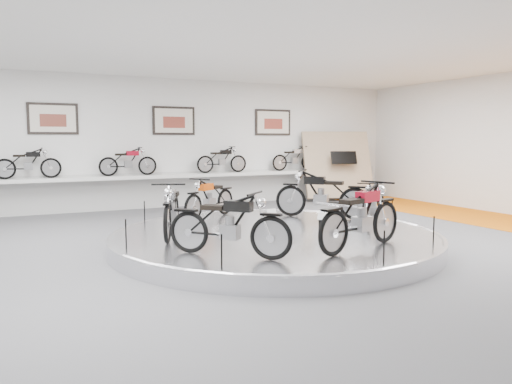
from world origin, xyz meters
name	(u,v)px	position (x,y,z in m)	size (l,w,h in m)	color
floor	(282,250)	(0.00, 0.00, 0.00)	(16.00, 16.00, 0.00)	#505053
ceiling	(283,37)	(0.00, 0.00, 4.00)	(16.00, 16.00, 0.00)	white
wall_back	(174,143)	(0.00, 7.00, 2.00)	(16.00, 16.00, 0.00)	white
dado_band	(175,189)	(0.00, 6.98, 0.55)	(15.68, 0.04, 1.10)	#BCBCBA
display_platform	(275,240)	(0.00, 0.30, 0.15)	(6.40, 6.40, 0.30)	silver
platform_rim	(275,234)	(0.00, 0.30, 0.27)	(6.40, 6.40, 0.10)	#B2B2BA
shelf	(177,176)	(0.00, 6.70, 1.00)	(11.00, 0.55, 0.10)	silver
poster_left	(53,119)	(-3.50, 6.96, 2.70)	(1.35, 0.06, 0.88)	beige
poster_center	(174,121)	(0.00, 6.96, 2.70)	(1.35, 0.06, 0.88)	beige
poster_right	(273,122)	(3.50, 6.96, 2.70)	(1.35, 0.06, 0.88)	beige
display_panel	(338,165)	(5.60, 6.10, 1.25)	(2.40, 0.12, 2.40)	tan
shelf_bike_a	(28,165)	(-4.20, 6.70, 1.42)	(1.22, 0.42, 0.73)	black
shelf_bike_b	(128,163)	(-1.50, 6.70, 1.42)	(1.22, 0.42, 0.73)	maroon
shelf_bike_c	(222,161)	(1.50, 6.70, 1.42)	(1.22, 0.42, 0.73)	black
shelf_bike_d	(294,160)	(4.20, 6.70, 1.42)	(1.22, 0.42, 0.73)	#A9A8AD
bike_a	(322,194)	(1.83, 1.40, 0.86)	(1.90, 0.67, 1.12)	black
bike_b	(210,198)	(-0.52, 2.51, 0.78)	(1.62, 0.57, 0.95)	#C14509
bike_c	(172,209)	(-1.94, 0.81, 0.82)	(1.77, 0.62, 1.04)	#A9A8AD
bike_d	(229,224)	(-1.62, -1.20, 0.81)	(1.75, 0.62, 1.03)	black
bike_e	(361,216)	(0.56, -1.68, 0.86)	(1.89, 0.67, 1.11)	maroon
bike_f	(374,206)	(2.03, -0.20, 0.76)	(1.55, 0.55, 0.91)	black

